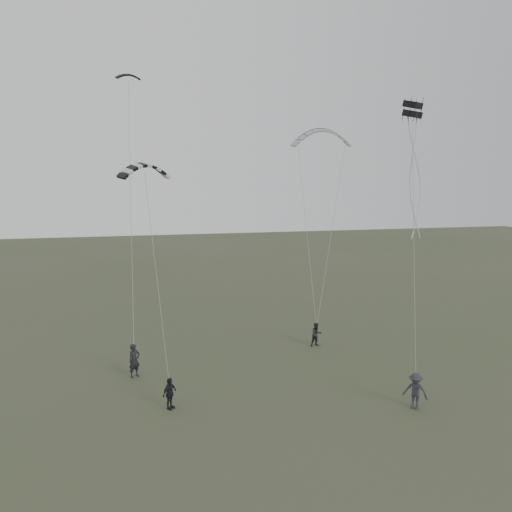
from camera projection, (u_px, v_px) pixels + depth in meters
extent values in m
plane|color=#3A432A|center=(262.00, 404.00, 24.00)|extent=(140.00, 140.00, 0.00)
imported|color=black|center=(134.00, 361.00, 27.14)|extent=(0.81, 0.75, 1.86)
imported|color=black|center=(316.00, 334.00, 32.05)|extent=(0.85, 0.72, 1.53)
imported|color=black|center=(170.00, 393.00, 23.45)|extent=(0.88, 0.90, 1.52)
imported|color=#2B2B30|center=(415.00, 391.00, 23.44)|extent=(1.29, 1.24, 1.77)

